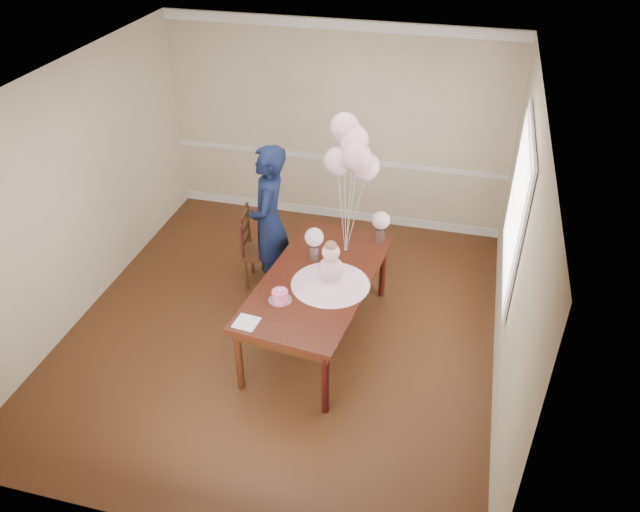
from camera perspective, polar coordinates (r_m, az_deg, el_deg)
The scene contains 52 objects.
floor at distance 6.89m, azimuth -3.39°, elevation -6.57°, with size 4.50×5.00×0.00m, color #341A0D.
ceiling at distance 5.54m, azimuth -4.34°, elevation 15.19°, with size 4.50×5.00×0.02m, color white.
wall_back at distance 8.27m, azimuth 1.50°, elevation 11.76°, with size 4.50×0.02×2.70m, color tan.
wall_front at distance 4.32m, azimuth -14.09°, elevation -13.67°, with size 4.50×0.02×2.70m, color tan.
wall_left at distance 7.06m, azimuth -21.56°, elevation 5.21°, with size 0.02×5.00×2.70m, color tan.
wall_right at distance 5.90m, azimuth 17.53°, elevation 0.21°, with size 0.02×5.00×2.70m, color tan.
chair_rail_trim at distance 8.44m, azimuth 1.44°, elevation 8.90°, with size 4.50×0.02×0.07m, color silver.
crown_molding at distance 7.87m, azimuth 1.63°, elevation 20.39°, with size 4.50×0.02×0.12m, color white.
baseboard_trim at distance 8.83m, azimuth 1.37°, elevation 3.96°, with size 4.50×0.02×0.12m, color silver.
window_frame at distance 6.22m, azimuth 17.61°, elevation 4.24°, with size 0.02×1.66×1.56m, color white.
window_blinds at distance 6.22m, azimuth 17.44°, elevation 4.27°, with size 0.01×1.50×1.40m, color silver.
dining_table_top at distance 6.30m, azimuth -0.21°, elevation -2.22°, with size 1.04×2.08×0.05m, color black.
table_apron at distance 6.35m, azimuth -0.21°, elevation -2.79°, with size 0.93×1.97×0.10m, color black.
table_leg_fl at distance 6.03m, azimuth -7.41°, elevation -9.36°, with size 0.07×0.07×0.73m, color black.
table_leg_fr at distance 5.76m, azimuth 0.49°, elevation -11.53°, with size 0.07×0.07×0.73m, color black.
table_leg_bl at distance 7.38m, azimuth -0.74°, elevation 0.14°, with size 0.07×0.07×0.73m, color black.
table_leg_br at distance 7.17m, azimuth 5.77°, elevation -1.23°, with size 0.07×0.07×0.73m, color black.
baby_skirt at distance 6.17m, azimuth 0.97°, elevation -2.21°, with size 0.79×0.79×0.10m, color #FAB8E0.
baby_torso at distance 6.09m, azimuth 0.98°, elevation -1.18°, with size 0.25×0.25×0.25m, color pink.
baby_head at distance 5.98m, azimuth 1.00°, elevation 0.36°, with size 0.18×0.18×0.18m, color beige.
baby_hair at distance 5.95m, azimuth 1.00°, elevation 0.86°, with size 0.12×0.12×0.12m, color brown.
cake_platter at distance 6.01m, azimuth -3.66°, elevation -4.04°, with size 0.23×0.23×0.01m, color #B9B9BD.
birthday_cake at distance 5.97m, azimuth -3.68°, elevation -3.61°, with size 0.16×0.16×0.10m, color #FF508B.
cake_flower_a at distance 5.93m, azimuth -3.70°, elevation -3.10°, with size 0.03×0.03×0.03m, color white.
cake_flower_b at distance 5.93m, azimuth -3.34°, elevation -3.05°, with size 0.03×0.03×0.03m, color white.
rose_vase_near at distance 6.52m, azimuth -0.52°, elevation 0.35°, with size 0.10×0.10×0.17m, color white.
roses_near at distance 6.42m, azimuth -0.53°, elevation 1.73°, with size 0.20×0.20×0.20m, color beige.
rose_vase_far at distance 6.84m, azimuth 5.51°, elevation 1.92°, with size 0.10×0.10×0.17m, color silver.
roses_far at distance 6.74m, azimuth 5.59°, elevation 3.27°, with size 0.20×0.20×0.20m, color beige.
napkin at distance 5.77m, azimuth -6.74°, elevation -6.05°, with size 0.21×0.21×0.01m, color white.
balloon_weight at distance 6.70m, azimuth 2.35°, elevation 0.55°, with size 0.04×0.04×0.02m, color #B7B7BC.
balloon_a at distance 6.22m, azimuth 1.65°, elevation 8.66°, with size 0.29×0.29×0.29m, color #E3A1B4.
balloon_b at distance 6.07m, azimuth 3.38°, elevation 9.04°, with size 0.29×0.29×0.29m, color #E4A2B3.
balloon_c at distance 6.19m, azimuth 3.12°, elevation 10.60°, with size 0.29×0.29×0.29m, color #F9B0CB.
balloon_d at distance 6.20m, azimuth 2.27°, elevation 11.69°, with size 0.29×0.29×0.29m, color #E19FBE.
balloon_e at distance 6.24m, azimuth 4.17°, elevation 8.16°, with size 0.29×0.29×0.29m, color #E6A3B3.
balloon_ribbon_a at distance 6.48m, azimuth 2.00°, elevation 3.85°, with size 0.00×0.00×0.87m, color white.
balloon_ribbon_b at distance 6.41m, azimuth 2.82°, elevation 3.98°, with size 0.00×0.00×0.98m, color white.
balloon_ribbon_c at distance 6.46m, azimuth 2.70°, elevation 4.77°, with size 0.00×0.00×1.08m, color white.
balloon_ribbon_d at distance 6.45m, azimuth 2.30°, elevation 5.29°, with size 0.00×0.00×1.18m, color white.
balloon_ribbon_e at distance 6.49m, azimuth 3.20°, elevation 3.62°, with size 0.00×0.00×0.82m, color white.
dining_chair_seat at distance 7.34m, azimuth -5.27°, elevation 0.40°, with size 0.42×0.42×0.05m, color #3C1E10.
chair_leg_fl at distance 7.37m, azimuth -6.76°, elevation -1.71°, with size 0.04×0.04×0.41m, color #3D1D10.
chair_leg_fr at distance 7.30m, azimuth -4.12°, elevation -1.90°, with size 0.04×0.04×0.41m, color #321B0D.
chair_leg_bl at distance 7.64m, azimuth -6.20°, elevation -0.21°, with size 0.04×0.04×0.41m, color #3B1A10.
chair_leg_br at distance 7.58m, azimuth -3.65°, elevation -0.39°, with size 0.04×0.04×0.41m, color #341C0E.
chair_back_post_l at distance 7.09m, azimuth -7.18°, elevation 1.61°, with size 0.04×0.04×0.54m, color #34130E.
chair_back_post_r at distance 7.38m, azimuth -6.58°, elevation 3.03°, with size 0.04×0.04×0.54m, color #331D0D.
chair_slat_low at distance 7.29m, azimuth -6.81°, elevation 1.57°, with size 0.03×0.38×0.05m, color #34160E.
chair_slat_mid at distance 7.21m, azimuth -6.89°, elevation 2.59°, with size 0.03×0.38×0.05m, color #33120E.
chair_slat_top at distance 7.14m, azimuth -6.98°, elevation 3.65°, with size 0.03×0.38×0.05m, color #3B1D10.
woman at distance 6.96m, azimuth -4.69°, elevation 3.08°, with size 0.66×0.44×1.83m, color #0E1632.
Camera 1 is at (1.68, -4.97, 4.47)m, focal length 35.00 mm.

